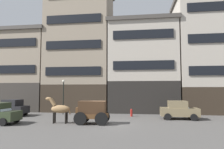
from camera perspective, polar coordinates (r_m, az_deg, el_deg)
The scene contains 11 objects.
ground_plane at distance 17.90m, azimuth -1.72°, elevation -13.90°, with size 120.00×120.00×0.00m, color #4C4947.
building_far_left at distance 32.34m, azimuth -23.37°, elevation 1.14°, with size 8.17×6.92×11.53m.
building_center_left at distance 29.37m, azimuth -9.03°, elevation 7.43°, with size 9.19×6.92×17.70m.
building_center_right at distance 27.71m, azimuth 8.77°, elevation 2.30°, with size 9.26×6.92×12.14m.
building_far_right at distance 29.61m, azimuth 27.31°, elevation 5.27°, with size 10.22×6.92×15.18m.
cargo_wagon at distance 17.61m, azimuth -5.82°, elevation -10.27°, with size 2.94×1.59×1.98m.
draft_horse at distance 18.51m, azimuth -14.86°, elevation -9.47°, with size 2.35×0.65×2.30m.
sedan_dark at distance 25.34m, azimuth -26.86°, elevation -8.49°, with size 3.83×2.13×1.83m.
sedan_light at distance 21.32m, azimuth 18.59°, elevation -9.63°, with size 3.75×1.96×1.83m.
streetlamp_curbside at distance 24.70m, azimuth -13.76°, elevation -4.85°, with size 0.32×0.32×4.12m.
fire_hydrant_curbside at distance 22.40m, azimuth 5.59°, elevation -10.79°, with size 0.24×0.24×0.83m.
Camera 1 is at (2.92, -17.39, 3.05)m, focal length 31.89 mm.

